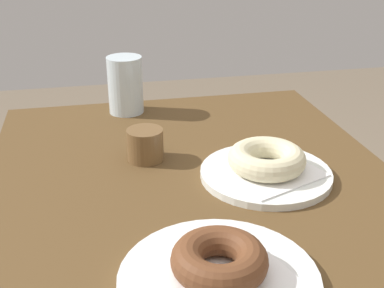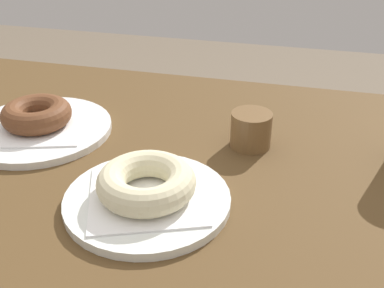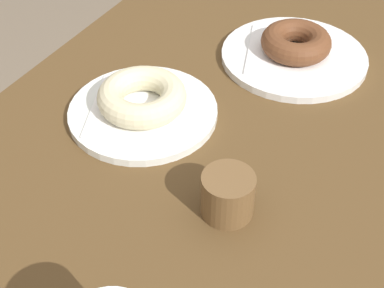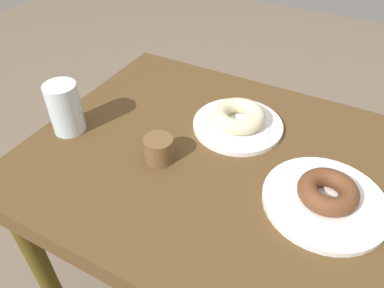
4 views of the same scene
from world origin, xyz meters
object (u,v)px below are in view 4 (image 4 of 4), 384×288
(plate_sugar_ring, at_px, (238,125))
(water_glass, at_px, (65,108))
(donut_chocolate_ring, at_px, (328,191))
(plate_chocolate_ring, at_px, (324,201))
(sugar_jar, at_px, (159,149))
(donut_sugar_ring, at_px, (239,116))

(plate_sugar_ring, height_order, water_glass, water_glass)
(donut_chocolate_ring, bearing_deg, plate_chocolate_ring, 90.00)
(plate_sugar_ring, bearing_deg, sugar_jar, 60.05)
(donut_sugar_ring, height_order, donut_chocolate_ring, same)
(water_glass, bearing_deg, donut_sugar_ring, -150.77)
(donut_sugar_ring, height_order, water_glass, water_glass)
(water_glass, height_order, sugar_jar, water_glass)
(plate_chocolate_ring, xyz_separation_m, water_glass, (0.59, 0.05, 0.06))
(plate_chocolate_ring, relative_size, water_glass, 1.94)
(water_glass, relative_size, sugar_jar, 1.92)
(water_glass, bearing_deg, donut_chocolate_ring, -174.73)
(sugar_jar, bearing_deg, donut_sugar_ring, -119.95)
(plate_sugar_ring, distance_m, donut_chocolate_ring, 0.28)
(water_glass, xyz_separation_m, sugar_jar, (-0.25, -0.01, -0.03))
(plate_sugar_ring, bearing_deg, plate_chocolate_ring, 149.33)
(donut_chocolate_ring, distance_m, water_glass, 0.60)
(plate_chocolate_ring, distance_m, sugar_jar, 0.35)
(donut_sugar_ring, distance_m, plate_chocolate_ring, 0.28)
(donut_sugar_ring, bearing_deg, plate_sugar_ring, 0.00)
(plate_sugar_ring, height_order, donut_chocolate_ring, donut_chocolate_ring)
(donut_sugar_ring, xyz_separation_m, water_glass, (0.35, 0.20, 0.03))
(sugar_jar, bearing_deg, donut_chocolate_ring, -172.92)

